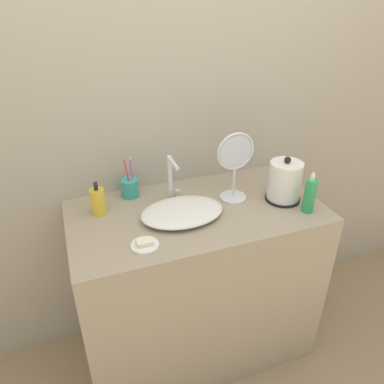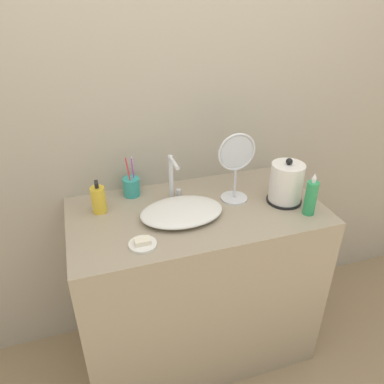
% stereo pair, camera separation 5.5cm
% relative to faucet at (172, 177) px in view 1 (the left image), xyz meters
% --- Properties ---
extents(wall_back, '(6.00, 0.04, 2.60)m').
position_rel_faucet_xyz_m(wall_back, '(0.08, 0.19, 0.26)').
color(wall_back, '#ADA38E').
rests_on(wall_back, ground_plane).
extents(vanity_counter, '(1.17, 0.60, 0.91)m').
position_rel_faucet_xyz_m(vanity_counter, '(0.08, -0.13, -0.58)').
color(vanity_counter, gray).
rests_on(vanity_counter, ground_plane).
extents(sink_basin, '(0.37, 0.26, 0.05)m').
position_rel_faucet_xyz_m(sink_basin, '(-0.00, -0.16, -0.10)').
color(sink_basin, silver).
rests_on(sink_basin, vanity_counter).
extents(faucet, '(0.06, 0.13, 0.22)m').
position_rel_faucet_xyz_m(faucet, '(0.00, 0.00, 0.00)').
color(faucet, silver).
rests_on(faucet, vanity_counter).
extents(electric_kettle, '(0.17, 0.17, 0.23)m').
position_rel_faucet_xyz_m(electric_kettle, '(0.50, -0.18, -0.03)').
color(electric_kettle, black).
rests_on(electric_kettle, vanity_counter).
extents(toothbrush_cup, '(0.08, 0.08, 0.21)m').
position_rel_faucet_xyz_m(toothbrush_cup, '(-0.18, 0.10, -0.07)').
color(toothbrush_cup, teal).
rests_on(toothbrush_cup, vanity_counter).
extents(lotion_bottle, '(0.06, 0.06, 0.16)m').
position_rel_faucet_xyz_m(lotion_bottle, '(-0.35, -0.00, -0.06)').
color(lotion_bottle, gold).
rests_on(lotion_bottle, vanity_counter).
extents(shampoo_bottle, '(0.05, 0.05, 0.20)m').
position_rel_faucet_xyz_m(shampoo_bottle, '(0.55, -0.31, -0.04)').
color(shampoo_bottle, '#2D9956').
rests_on(shampoo_bottle, vanity_counter).
extents(soap_dish, '(0.11, 0.11, 0.03)m').
position_rel_faucet_xyz_m(soap_dish, '(-0.21, -0.31, -0.11)').
color(soap_dish, silver).
rests_on(soap_dish, vanity_counter).
extents(vanity_mirror, '(0.18, 0.13, 0.34)m').
position_rel_faucet_xyz_m(vanity_mirror, '(0.28, -0.09, 0.06)').
color(vanity_mirror, silver).
rests_on(vanity_mirror, vanity_counter).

